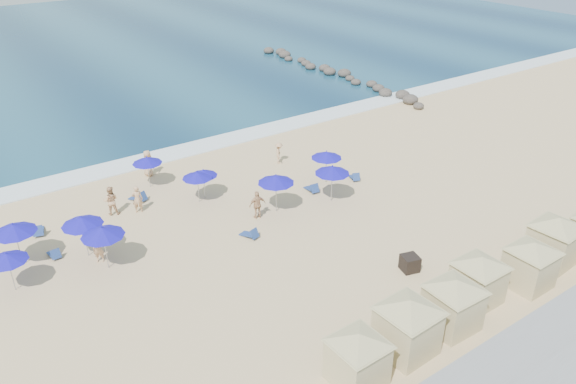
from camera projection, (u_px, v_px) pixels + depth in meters
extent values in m
plane|color=#D1B384|center=(285.00, 247.00, 31.21)|extent=(160.00, 160.00, 0.00)
cube|color=#0D2F4B|center=(37.00, 52.00, 71.08)|extent=(160.00, 80.00, 0.06)
cube|color=white|center=(168.00, 155.00, 42.43)|extent=(160.00, 2.50, 0.08)
ellipsoid|color=#332D2A|center=(419.00, 106.00, 51.72)|extent=(1.00, 1.00, 0.65)
ellipsoid|color=#332D2A|center=(410.00, 99.00, 52.99)|extent=(1.48, 1.48, 0.96)
ellipsoid|color=#332D2A|center=(403.00, 95.00, 54.33)|extent=(1.40, 1.40, 0.91)
ellipsoid|color=#332D2A|center=(385.00, 93.00, 55.00)|extent=(1.32, 1.32, 0.86)
ellipsoid|color=#332D2A|center=(378.00, 88.00, 56.35)|extent=(1.24, 1.24, 0.81)
ellipsoid|color=#332D2A|center=(372.00, 84.00, 57.69)|extent=(1.16, 1.16, 0.75)
ellipsoid|color=#332D2A|center=(356.00, 82.00, 58.36)|extent=(1.08, 1.08, 0.70)
ellipsoid|color=#332D2A|center=(350.00, 78.00, 59.70)|extent=(1.00, 1.00, 0.65)
ellipsoid|color=#332D2A|center=(344.00, 73.00, 60.97)|extent=(1.48, 1.48, 0.96)
ellipsoid|color=#332D2A|center=(330.00, 72.00, 61.64)|extent=(1.40, 1.40, 0.91)
ellipsoid|color=#332D2A|center=(325.00, 68.00, 62.99)|extent=(1.32, 1.32, 0.86)
ellipsoid|color=#332D2A|center=(311.00, 67.00, 63.65)|extent=(1.24, 1.24, 0.81)
ellipsoid|color=#332D2A|center=(306.00, 63.00, 65.00)|extent=(1.16, 1.16, 0.75)
ellipsoid|color=#332D2A|center=(302.00, 60.00, 66.34)|extent=(1.08, 1.08, 0.70)
ellipsoid|color=#332D2A|center=(289.00, 59.00, 67.01)|extent=(1.00, 1.00, 0.65)
ellipsoid|color=#332D2A|center=(285.00, 55.00, 68.28)|extent=(1.48, 1.48, 0.96)
ellipsoid|color=#332D2A|center=(281.00, 52.00, 69.62)|extent=(1.40, 1.40, 0.91)
ellipsoid|color=#332D2A|center=(269.00, 51.00, 70.29)|extent=(1.32, 1.32, 0.86)
cube|color=black|center=(410.00, 263.00, 29.09)|extent=(1.04, 1.04, 0.84)
cube|color=#C5B587|center=(357.00, 362.00, 22.10)|extent=(1.98, 1.98, 1.94)
cube|color=tan|center=(359.00, 344.00, 21.65)|extent=(2.07, 2.07, 0.08)
pyramid|color=tan|center=(359.00, 334.00, 21.43)|extent=(4.25, 4.25, 0.48)
cube|color=#C5B587|center=(407.00, 331.00, 23.56)|extent=(2.24, 2.24, 2.15)
cube|color=tan|center=(409.00, 311.00, 23.06)|extent=(2.36, 2.36, 0.09)
pyramid|color=tan|center=(411.00, 300.00, 22.81)|extent=(4.71, 4.71, 0.54)
cube|color=#C5B587|center=(452.00, 308.00, 24.96)|extent=(2.10, 2.10, 2.05)
cube|color=tan|center=(455.00, 289.00, 24.49)|extent=(2.21, 2.21, 0.08)
pyramid|color=tan|center=(457.00, 280.00, 24.25)|extent=(4.48, 4.48, 0.51)
cube|color=#C5B587|center=(477.00, 283.00, 26.62)|extent=(2.00, 2.00, 1.99)
cube|color=tan|center=(481.00, 266.00, 26.16)|extent=(2.10, 2.10, 0.08)
pyramid|color=tan|center=(482.00, 257.00, 25.93)|extent=(4.37, 4.37, 0.50)
cube|color=#C5B587|center=(529.00, 268.00, 27.70)|extent=(2.02, 2.02, 2.00)
cube|color=tan|center=(533.00, 251.00, 27.24)|extent=(2.12, 2.12, 0.08)
pyramid|color=tan|center=(535.00, 243.00, 27.01)|extent=(4.38, 4.38, 0.50)
cube|color=#C5B587|center=(553.00, 244.00, 29.47)|extent=(2.32, 2.32, 2.15)
cube|color=tan|center=(558.00, 227.00, 28.97)|extent=(2.43, 2.43, 0.09)
pyramid|color=tan|center=(560.00, 218.00, 28.72)|extent=(4.71, 4.71, 0.54)
cylinder|color=#A5A8AD|center=(12.00, 275.00, 27.39)|extent=(0.05, 0.05, 1.77)
cone|color=#150FA9|center=(7.00, 257.00, 26.90)|extent=(1.96, 1.96, 0.42)
sphere|color=#150FA9|center=(6.00, 253.00, 26.78)|extent=(0.07, 0.07, 0.07)
cylinder|color=#A5A8AD|center=(86.00, 240.00, 30.01)|extent=(0.05, 0.05, 1.99)
cone|color=#150FA9|center=(82.00, 221.00, 29.46)|extent=(2.20, 2.20, 0.47)
sphere|color=#150FA9|center=(81.00, 216.00, 29.33)|extent=(0.08, 0.08, 0.08)
cylinder|color=#A5A8AD|center=(19.00, 248.00, 29.25)|extent=(0.05, 0.05, 2.04)
cone|color=#150FA9|center=(14.00, 228.00, 28.69)|extent=(2.26, 2.26, 0.48)
sphere|color=#150FA9|center=(12.00, 223.00, 28.55)|extent=(0.09, 0.09, 0.09)
cylinder|color=#A5A8AD|center=(106.00, 251.00, 28.99)|extent=(0.05, 0.05, 2.03)
cone|color=#150FA9|center=(102.00, 232.00, 28.43)|extent=(2.25, 2.25, 0.48)
sphere|color=#150FA9|center=(101.00, 227.00, 28.30)|extent=(0.09, 0.09, 0.09)
cylinder|color=#A5A8AD|center=(149.00, 175.00, 37.37)|extent=(0.05, 0.05, 1.79)
cone|color=#150FA9|center=(147.00, 160.00, 36.88)|extent=(1.97, 1.97, 0.42)
sphere|color=#150FA9|center=(147.00, 157.00, 36.76)|extent=(0.08, 0.08, 0.08)
cylinder|color=#A5A8AD|center=(204.00, 186.00, 36.00)|extent=(0.04, 0.04, 1.64)
cone|color=#150FA9|center=(203.00, 173.00, 35.55)|extent=(1.81, 1.81, 0.39)
sphere|color=#150FA9|center=(203.00, 169.00, 35.44)|extent=(0.07, 0.07, 0.07)
cylinder|color=#A5A8AD|center=(276.00, 197.00, 34.33)|extent=(0.05, 0.05, 2.03)
cone|color=#150FA9|center=(276.00, 179.00, 33.78)|extent=(2.24, 2.24, 0.48)
sphere|color=#150FA9|center=(276.00, 175.00, 33.64)|extent=(0.09, 0.09, 0.09)
cylinder|color=#A5A8AD|center=(198.00, 190.00, 35.49)|extent=(0.05, 0.05, 1.74)
cone|color=#150FA9|center=(197.00, 175.00, 35.02)|extent=(1.92, 1.92, 0.41)
sphere|color=#150FA9|center=(197.00, 171.00, 34.90)|extent=(0.07, 0.07, 0.07)
cylinder|color=#A5A8AD|center=(332.00, 187.00, 35.55)|extent=(0.05, 0.05, 2.01)
cone|color=#150FA9|center=(332.00, 170.00, 35.00)|extent=(2.22, 2.22, 0.48)
sphere|color=#150FA9|center=(332.00, 166.00, 34.87)|extent=(0.08, 0.08, 0.08)
cylinder|color=#A5A8AD|center=(326.00, 170.00, 37.93)|extent=(0.05, 0.05, 1.88)
cone|color=#150FA9|center=(327.00, 155.00, 37.41)|extent=(2.08, 2.08, 0.45)
sphere|color=#150FA9|center=(327.00, 151.00, 37.29)|extent=(0.08, 0.08, 0.08)
cube|color=navy|center=(54.00, 254.00, 30.36)|extent=(0.56, 1.09, 0.29)
cube|color=navy|center=(56.00, 254.00, 29.95)|extent=(0.51, 0.32, 0.51)
cube|color=navy|center=(39.00, 230.00, 32.48)|extent=(0.84, 1.32, 0.33)
cube|color=navy|center=(38.00, 231.00, 31.95)|extent=(0.63, 0.46, 0.59)
cube|color=navy|center=(137.00, 198.00, 36.02)|extent=(1.00, 1.31, 0.33)
cube|color=navy|center=(143.00, 196.00, 35.68)|extent=(0.64, 0.53, 0.58)
cube|color=navy|center=(249.00, 234.00, 32.12)|extent=(0.82, 1.21, 0.30)
cube|color=navy|center=(255.00, 234.00, 31.77)|extent=(0.58, 0.44, 0.53)
cube|color=navy|center=(311.00, 188.00, 37.19)|extent=(0.69, 1.24, 0.32)
cube|color=navy|center=(315.00, 188.00, 36.69)|extent=(0.59, 0.39, 0.57)
cube|color=navy|center=(354.00, 177.00, 38.78)|extent=(0.86, 1.18, 0.30)
cube|color=navy|center=(356.00, 177.00, 38.29)|extent=(0.58, 0.46, 0.52)
imported|color=tan|center=(98.00, 248.00, 29.60)|extent=(0.71, 0.63, 1.64)
imported|color=tan|center=(111.00, 201.00, 34.08)|extent=(1.12, 1.02, 1.86)
imported|color=tan|center=(257.00, 205.00, 33.68)|extent=(1.11, 0.59, 1.79)
imported|color=tan|center=(279.00, 153.00, 40.87)|extent=(1.06, 1.17, 1.57)
imported|color=tan|center=(148.00, 163.00, 38.91)|extent=(0.82, 1.04, 1.87)
imported|color=tan|center=(137.00, 199.00, 34.35)|extent=(0.76, 0.63, 1.77)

